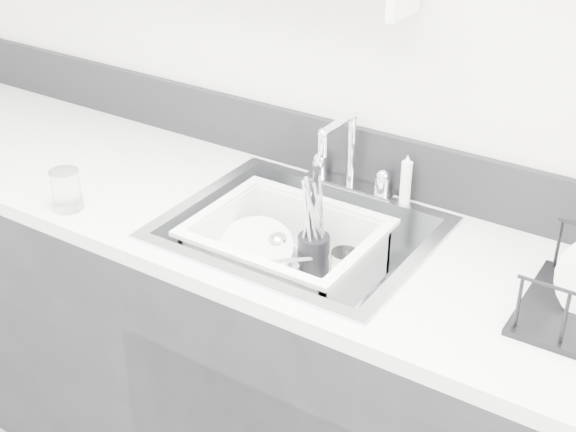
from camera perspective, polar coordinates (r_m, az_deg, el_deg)
The scene contains 12 objects.
counter_run at distance 2.23m, azimuth 0.71°, elevation -11.16°, with size 3.20×0.62×0.92m.
backsplash at distance 2.15m, azimuth 5.06°, elevation 4.30°, with size 3.20×0.02×0.16m, color black.
sink at distance 2.01m, azimuth 0.78°, elevation -3.13°, with size 0.64×0.52×0.20m, color silver, non-canonical shape.
faucet at distance 2.12m, azimuth 4.36°, elevation 3.31°, with size 0.26×0.18×0.23m.
side_sprayer at distance 2.06m, azimuth 8.39°, elevation 2.56°, with size 0.03×0.03×0.14m, color white.
wash_tub at distance 2.01m, azimuth -0.13°, elevation -2.76°, with size 0.45×0.36×0.17m, color white, non-canonical shape.
plate_stack at distance 2.08m, azimuth -2.23°, elevation -3.06°, with size 0.25×0.25×0.10m.
utensil_cup at distance 2.05m, azimuth 1.83°, elevation -2.49°, with size 0.08×0.08×0.28m.
ladle at distance 2.05m, azimuth 0.18°, elevation -3.24°, with size 0.26×0.09×0.07m, color silver, non-canonical shape.
tumbler_in_tub at distance 2.00m, azimuth 4.02°, elevation -3.81°, with size 0.07×0.07×0.10m, color white.
tumbler_counter at distance 2.10m, azimuth -15.49°, elevation 1.79°, with size 0.08×0.08×0.11m, color white.
bowl_small at distance 1.93m, azimuth 1.70°, elevation -6.28°, with size 0.12×0.12×0.04m, color white.
Camera 1 is at (0.90, -0.24, 1.91)m, focal length 50.00 mm.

